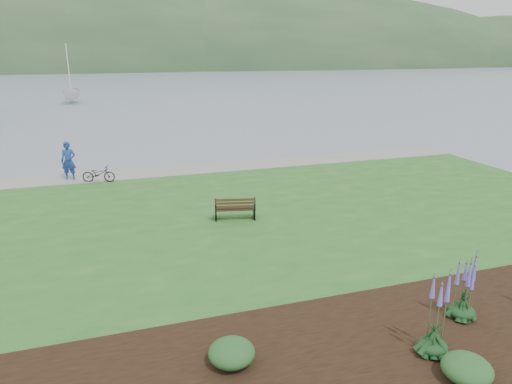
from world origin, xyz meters
The scene contains 13 objects.
ground centered at (0.00, 0.00, 0.00)m, with size 600.00×600.00×0.00m, color slate.
lawn centered at (0.00, -2.00, 0.20)m, with size 34.00×20.00×0.40m, color #275E21.
shoreline_path centered at (0.00, 6.90, 0.42)m, with size 34.00×2.20×0.03m, color gray.
garden_bed centered at (3.00, -9.80, 0.42)m, with size 24.00×4.40×0.04m, color black.
far_hillside centered at (20.00, 170.00, 0.00)m, with size 580.00×80.00×38.00m, color #2B4B2A, non-canonical shape.
park_bench centered at (1.12, -1.28, 0.87)m, with size 1.61×0.93×0.94m.
person centered at (-5.20, 6.68, 1.53)m, with size 0.82×0.56×2.26m, color navy.
bicycle_a centered at (-3.85, 5.84, 0.81)m, with size 1.56×0.55×0.82m, color black.
sailboat centered at (-7.47, 48.44, 0.00)m, with size 9.06×9.23×23.89m, color silver.
echium_0 centered at (2.93, -10.36, 1.21)m, with size 0.62×0.62×2.04m.
echium_1 centered at (4.49, -9.44, 1.17)m, with size 0.62×0.62×1.75m.
shrub_0 centered at (-1.19, -9.37, 0.68)m, with size 0.97×0.97×0.48m, color #1E4C21.
shrub_1 centered at (3.01, -11.24, 0.68)m, with size 0.97×0.97×0.48m, color #1E4C21.
Camera 1 is at (-3.14, -17.02, 6.53)m, focal length 32.00 mm.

